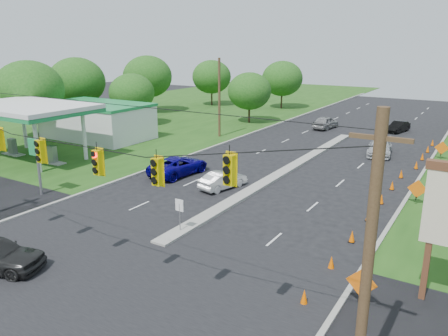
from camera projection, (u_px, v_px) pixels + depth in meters
The scene contains 36 objects.
ground at pixel (102, 279), 20.26m from camera, with size 160.00×160.00×0.00m, color black.
grass_left at pixel (50, 136), 51.79m from camera, with size 40.00×160.00×0.06m, color #1E4714.
cross_street at pixel (102, 279), 20.26m from camera, with size 160.00×14.00×0.02m, color black.
curb_left at pixel (237, 139), 49.90m from camera, with size 0.25×110.00×0.16m, color gray.
curb_right at pixel (429, 164), 39.69m from camera, with size 0.25×110.00×0.16m, color gray.
median at pixel (286, 171), 37.44m from camera, with size 1.00×34.00×0.18m, color gray.
median_sign at pixel (180, 209), 24.77m from camera, with size 0.55×0.06×2.05m.
signal_span at pixel (74, 182), 18.10m from camera, with size 25.60×0.32×9.00m.
utility_pole_far_left at pixel (219, 98), 49.88m from camera, with size 0.28×0.28×9.00m, color #422D1C.
gas_station at pixel (87, 118), 48.06m from camera, with size 18.40×19.70×5.20m.
cone_0 at pixel (304, 297), 18.19m from camera, with size 0.32×0.32×0.70m, color #F96000.
cone_1 at pixel (331, 262), 21.05m from camera, with size 0.32×0.32×0.70m, color #F96000.
cone_2 at pixel (352, 236), 23.91m from camera, with size 0.32×0.32×0.70m, color #F96000.
cone_3 at pixel (368, 216), 26.78m from camera, with size 0.32×0.32×0.70m, color #F96000.
cone_4 at pixel (381, 199), 29.64m from camera, with size 0.32×0.32×0.70m, color #F96000.
cone_5 at pixel (392, 185), 32.50m from camera, with size 0.32×0.32×0.70m, color #F96000.
cone_6 at pixel (401, 174), 35.36m from camera, with size 0.32×0.32×0.70m, color #F96000.
cone_7 at pixel (416, 165), 37.92m from camera, with size 0.32×0.32×0.70m, color #F96000.
cone_8 at pixel (422, 156), 40.78m from camera, with size 0.32×0.32×0.70m, color #F96000.
cone_9 at pixel (428, 149), 43.65m from camera, with size 0.32×0.32×0.70m, color #F96000.
cone_10 at pixel (433, 143), 46.51m from camera, with size 0.32×0.32×0.70m, color #F96000.
work_sign_0 at pixel (361, 284), 17.77m from camera, with size 1.27×0.58×1.37m.
work_sign_1 at pixel (417, 190), 29.22m from camera, with size 1.27×0.58×1.37m.
work_sign_2 at pixel (442, 149), 40.67m from camera, with size 1.27×0.58×1.37m.
tree_1 at pixel (29, 90), 48.62m from camera, with size 7.56×7.56×8.82m.
tree_2 at pixel (132, 93), 56.75m from camera, with size 5.88×5.88×6.86m.
tree_3 at pixel (148, 77), 67.62m from camera, with size 7.56×7.56×8.82m.
tree_4 at pixel (212, 77), 75.58m from camera, with size 6.72×6.72×7.84m.
tree_5 at pixel (249, 91), 58.86m from camera, with size 5.88×5.88×6.86m.
tree_6 at pixel (282, 79), 71.97m from camera, with size 6.72×6.72×7.84m.
tree_14 at pixel (77, 82), 58.82m from camera, with size 7.56×7.56×8.82m.
white_sedan at pixel (223, 180), 32.74m from camera, with size 1.39×3.99×1.31m, color #B8B8B8.
blue_pickup at pixel (179, 166), 36.20m from camera, with size 2.56×5.55×1.54m, color #090076.
silver_car_far at pixel (380, 147), 42.65m from camera, with size 2.13×5.24×1.52m, color #B3B5B8.
silver_car_oncoming at pixel (326, 122), 55.80m from camera, with size 1.90×4.72×1.61m, color gray.
dark_car_receding at pixel (398, 127), 53.67m from camera, with size 1.41×4.04×1.33m, color black.
Camera 1 is at (14.33, -12.38, 10.52)m, focal length 35.00 mm.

